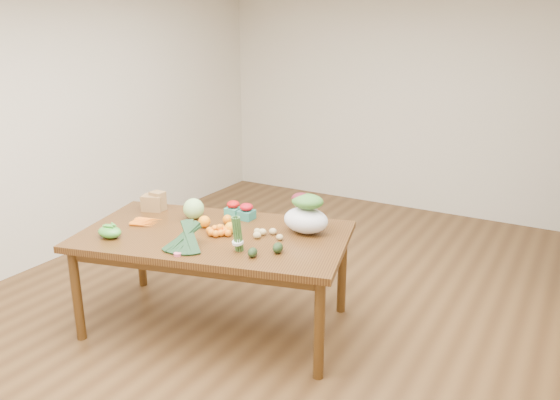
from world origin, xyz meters
The scene contains 23 objects.
floor centered at (0.00, 0.00, 0.00)m, with size 6.00×6.00×0.00m, color brown.
room_walls centered at (0.00, 0.00, 1.35)m, with size 5.02×6.02×2.70m.
dining_table centered at (-0.36, -0.55, 0.38)m, with size 1.93×1.07×0.75m, color #523213.
paper_bag centered at (-1.10, -0.38, 0.83)m, with size 0.22×0.18×0.16m, color olive, non-canonical shape.
cabbage centered at (-0.68, -0.37, 0.83)m, with size 0.16×0.16×0.16m, color #A6DC7F.
strawberry_basket_a centered at (-0.45, -0.16, 0.80)m, with size 0.11×0.11×0.10m, color red, non-canonical shape.
strawberry_basket_b centered at (-0.32, -0.18, 0.80)m, with size 0.11×0.11×0.10m, color red, non-canonical shape.
orange_a centered at (-0.49, -0.49, 0.80)m, with size 0.09×0.09×0.09m, color #FFA90F.
orange_b centered at (-0.38, -0.35, 0.79)m, with size 0.08×0.08×0.08m, color orange.
orange_c centered at (-0.25, -0.49, 0.79)m, with size 0.08×0.08×0.08m, color #FF9D0F.
mandarin_cluster centered at (-0.30, -0.55, 0.79)m, with size 0.18×0.18×0.08m, color orange, non-canonical shape.
carrots centered at (-0.94, -0.65, 0.76)m, with size 0.22×0.19×0.03m, color #F95815, non-canonical shape.
snap_pea_bag centered at (-0.95, -0.99, 0.79)m, with size 0.18×0.14×0.08m, color green.
kale_bunch centered at (-0.34, -0.91, 0.83)m, with size 0.32×0.40×0.16m, color #163220, non-canonical shape.
asparagus_bundle centered at (-0.01, -0.75, 0.88)m, with size 0.08×0.08×0.25m, color #487D39, non-canonical shape.
potato_a centered at (-0.03, -0.41, 0.77)m, with size 0.06×0.05×0.05m, color #D1C579.
potato_b centered at (-0.03, -0.48, 0.77)m, with size 0.06×0.05×0.05m, color tan.
potato_c centered at (0.03, -0.36, 0.77)m, with size 0.06×0.05×0.05m, color tan.
potato_d centered at (-0.07, -0.41, 0.77)m, with size 0.05×0.05×0.05m, color tan.
potato_e centered at (0.13, -0.43, 0.77)m, with size 0.05×0.04×0.04m, color tan.
avocado_a centered at (0.12, -0.77, 0.78)m, with size 0.06×0.09×0.06m, color black.
avocado_b centered at (0.23, -0.63, 0.78)m, with size 0.07×0.10×0.07m, color black.
salad_bag centered at (0.22, -0.20, 0.88)m, with size 0.34×0.25×0.26m, color white, non-canonical shape.
Camera 1 is at (1.93, -3.53, 2.18)m, focal length 35.00 mm.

